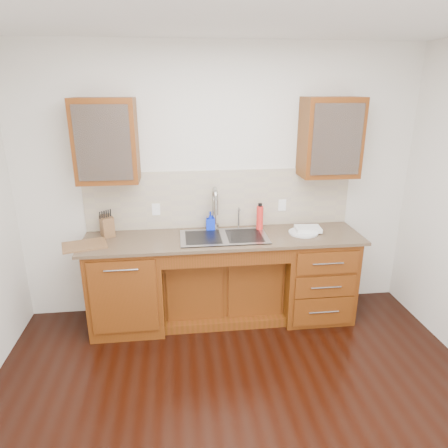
{
  "coord_description": "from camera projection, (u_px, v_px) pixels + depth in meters",
  "views": [
    {
      "loc": [
        -0.43,
        -2.16,
        2.29
      ],
      "look_at": [
        0.0,
        1.4,
        1.05
      ],
      "focal_mm": 32.0,
      "sensor_mm": 36.0,
      "label": 1
    }
  ],
  "objects": [
    {
      "name": "cup_right_b",
      "position": [
        339.0,
        143.0,
        3.86
      ],
      "size": [
        0.13,
        0.13,
        0.1
      ],
      "primitive_type": "imported",
      "rotation": [
        0.0,
        0.0,
        0.23
      ],
      "color": "white",
      "rests_on": "upper_cabinet_right"
    },
    {
      "name": "outlet_left",
      "position": [
        156.0,
        209.0,
        4.01
      ],
      "size": [
        0.08,
        0.01,
        0.12
      ],
      "primitive_type": "cube",
      "color": "white",
      "rests_on": "backsplash"
    },
    {
      "name": "base_cabinet_left",
      "position": [
        128.0,
        285.0,
        3.93
      ],
      "size": [
        0.7,
        0.62,
        0.88
      ],
      "primitive_type": "cube",
      "color": "#593014",
      "rests_on": "ground"
    },
    {
      "name": "wall_back",
      "position": [
        219.0,
        184.0,
        4.08
      ],
      "size": [
        4.0,
        0.1,
        2.7
      ],
      "primitive_type": "cube",
      "color": "silver",
      "rests_on": "ground"
    },
    {
      "name": "countertop",
      "position": [
        224.0,
        238.0,
        3.87
      ],
      "size": [
        2.7,
        0.65,
        0.03
      ],
      "primitive_type": "cube",
      "color": "#84705B",
      "rests_on": "base_cabinet_left"
    },
    {
      "name": "water_bottle",
      "position": [
        260.0,
        218.0,
        4.01
      ],
      "size": [
        0.09,
        0.09,
        0.25
      ],
      "primitive_type": "cylinder",
      "rotation": [
        0.0,
        0.0,
        -0.36
      ],
      "color": "red",
      "rests_on": "countertop"
    },
    {
      "name": "upper_cabinet_right",
      "position": [
        330.0,
        138.0,
        3.83
      ],
      "size": [
        0.55,
        0.34,
        0.75
      ],
      "primitive_type": "cube",
      "color": "#593014",
      "rests_on": "wall_back"
    },
    {
      "name": "faucet",
      "position": [
        214.0,
        211.0,
        4.0
      ],
      "size": [
        0.04,
        0.04,
        0.4
      ],
      "primitive_type": "cylinder",
      "color": "#999993",
      "rests_on": "countertop"
    },
    {
      "name": "base_cabinet_right",
      "position": [
        314.0,
        275.0,
        4.14
      ],
      "size": [
        0.7,
        0.62,
        0.88
      ],
      "primitive_type": "cube",
      "color": "#593014",
      "rests_on": "ground"
    },
    {
      "name": "dish_towel",
      "position": [
        308.0,
        229.0,
        3.98
      ],
      "size": [
        0.26,
        0.2,
        0.04
      ],
      "primitive_type": "cube",
      "rotation": [
        0.0,
        0.0,
        -0.07
      ],
      "color": "white",
      "rests_on": "plate"
    },
    {
      "name": "knife_block",
      "position": [
        107.0,
        226.0,
        3.88
      ],
      "size": [
        0.17,
        0.2,
        0.19
      ],
      "primitive_type": "cube",
      "rotation": [
        0.0,
        0.0,
        0.39
      ],
      "color": "#9D7250",
      "rests_on": "countertop"
    },
    {
      "name": "ground",
      "position": [
        247.0,
        433.0,
        2.84
      ],
      "size": [
        4.0,
        3.5,
        0.1
      ],
      "primitive_type": "cube",
      "color": "black"
    },
    {
      "name": "outlet_right",
      "position": [
        282.0,
        205.0,
        4.15
      ],
      "size": [
        0.08,
        0.01,
        0.12
      ],
      "primitive_type": "cube",
      "color": "white",
      "rests_on": "backsplash"
    },
    {
      "name": "plate",
      "position": [
        303.0,
        233.0,
        3.96
      ],
      "size": [
        0.29,
        0.29,
        0.02
      ],
      "primitive_type": "cylinder",
      "rotation": [
        0.0,
        0.0,
        0.0
      ],
      "color": "silver",
      "rests_on": "countertop"
    },
    {
      "name": "cutting_board",
      "position": [
        84.0,
        245.0,
        3.64
      ],
      "size": [
        0.44,
        0.36,
        0.02
      ],
      "primitive_type": "cube",
      "rotation": [
        0.0,
        0.0,
        0.28
      ],
      "color": "brown",
      "rests_on": "countertop"
    },
    {
      "name": "cup_right_a",
      "position": [
        325.0,
        143.0,
        3.84
      ],
      "size": [
        0.14,
        0.14,
        0.1
      ],
      "primitive_type": "imported",
      "rotation": [
        0.0,
        0.0,
        -0.15
      ],
      "color": "white",
      "rests_on": "upper_cabinet_right"
    },
    {
      "name": "soap_bottle",
      "position": [
        210.0,
        221.0,
        4.02
      ],
      "size": [
        0.09,
        0.09,
        0.19
      ],
      "primitive_type": "imported",
      "rotation": [
        0.0,
        0.0,
        -0.02
      ],
      "color": "#0B2CF5",
      "rests_on": "countertop"
    },
    {
      "name": "base_cabinet_center",
      "position": [
        223.0,
        283.0,
        4.15
      ],
      "size": [
        1.2,
        0.44,
        0.7
      ],
      "primitive_type": "cube",
      "color": "#593014",
      "rests_on": "ground"
    },
    {
      "name": "sink",
      "position": [
        224.0,
        245.0,
        3.88
      ],
      "size": [
        0.84,
        0.46,
        0.19
      ],
      "primitive_type": "cube",
      "color": "#9E9EA5",
      "rests_on": "countertop"
    },
    {
      "name": "cup_left_b",
      "position": [
        116.0,
        147.0,
        3.62
      ],
      "size": [
        0.11,
        0.11,
        0.09
      ],
      "primitive_type": "imported",
      "rotation": [
        0.0,
        0.0,
        -0.28
      ],
      "color": "white",
      "rests_on": "upper_cabinet_left"
    },
    {
      "name": "cup_left_a",
      "position": [
        92.0,
        148.0,
        3.6
      ],
      "size": [
        0.14,
        0.14,
        0.09
      ],
      "primitive_type": "imported",
      "rotation": [
        0.0,
        0.0,
        -0.43
      ],
      "color": "white",
      "rests_on": "upper_cabinet_left"
    },
    {
      "name": "backsplash",
      "position": [
        220.0,
        199.0,
        4.07
      ],
      "size": [
        2.7,
        0.02,
        0.59
      ],
      "primitive_type": "cube",
      "color": "beige",
      "rests_on": "wall_back"
    },
    {
      "name": "filter_tap",
      "position": [
        239.0,
        217.0,
        4.06
      ],
      "size": [
        0.02,
        0.02,
        0.24
      ],
      "primitive_type": "cylinder",
      "color": "#999993",
      "rests_on": "countertop"
    },
    {
      "name": "upper_cabinet_left",
      "position": [
        106.0,
        141.0,
        3.6
      ],
      "size": [
        0.55,
        0.34,
        0.75
      ],
      "primitive_type": "cube",
      "color": "#593014",
      "rests_on": "wall_back"
    }
  ]
}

